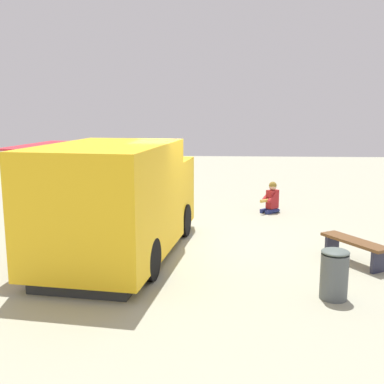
{
  "coord_description": "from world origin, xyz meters",
  "views": [
    {
      "loc": [
        -0.58,
        10.28,
        3.1
      ],
      "look_at": [
        0.14,
        -1.59,
        0.94
      ],
      "focal_mm": 43.21,
      "sensor_mm": 36.0,
      "label": 1
    }
  ],
  "objects_px": {
    "food_truck": "(120,203)",
    "planter_flowering_far": "(149,193)",
    "planter_flowering_near": "(83,190)",
    "person_customer": "(272,200)",
    "trash_bin": "(334,274)",
    "plaza_bench": "(354,246)"
  },
  "relations": [
    {
      "from": "food_truck",
      "to": "planter_flowering_far",
      "type": "distance_m",
      "value": 5.36
    },
    {
      "from": "food_truck",
      "to": "planter_flowering_near",
      "type": "bearing_deg",
      "value": -66.12
    },
    {
      "from": "food_truck",
      "to": "person_customer",
      "type": "relative_size",
      "value": 5.81
    },
    {
      "from": "planter_flowering_near",
      "to": "planter_flowering_far",
      "type": "distance_m",
      "value": 2.29
    },
    {
      "from": "person_customer",
      "to": "planter_flowering_far",
      "type": "relative_size",
      "value": 1.32
    },
    {
      "from": "person_customer",
      "to": "trash_bin",
      "type": "bearing_deg",
      "value": 92.85
    },
    {
      "from": "person_customer",
      "to": "planter_flowering_far",
      "type": "height_order",
      "value": "person_customer"
    },
    {
      "from": "planter_flowering_far",
      "to": "plaza_bench",
      "type": "height_order",
      "value": "planter_flowering_far"
    },
    {
      "from": "food_truck",
      "to": "planter_flowering_far",
      "type": "height_order",
      "value": "food_truck"
    },
    {
      "from": "food_truck",
      "to": "planter_flowering_near",
      "type": "height_order",
      "value": "food_truck"
    },
    {
      "from": "planter_flowering_far",
      "to": "trash_bin",
      "type": "distance_m",
      "value": 8.47
    },
    {
      "from": "person_customer",
      "to": "planter_flowering_far",
      "type": "xyz_separation_m",
      "value": [
        3.89,
        -0.92,
        -0.0
      ]
    },
    {
      "from": "person_customer",
      "to": "planter_flowering_near",
      "type": "height_order",
      "value": "person_customer"
    },
    {
      "from": "plaza_bench",
      "to": "planter_flowering_far",
      "type": "bearing_deg",
      "value": -47.72
    },
    {
      "from": "planter_flowering_near",
      "to": "planter_flowering_far",
      "type": "height_order",
      "value": "planter_flowering_near"
    },
    {
      "from": "person_customer",
      "to": "planter_flowering_near",
      "type": "bearing_deg",
      "value": -11.45
    },
    {
      "from": "trash_bin",
      "to": "planter_flowering_far",
      "type": "bearing_deg",
      "value": -60.22
    },
    {
      "from": "planter_flowering_near",
      "to": "food_truck",
      "type": "bearing_deg",
      "value": 113.88
    },
    {
      "from": "planter_flowering_far",
      "to": "person_customer",
      "type": "bearing_deg",
      "value": 166.69
    },
    {
      "from": "food_truck",
      "to": "planter_flowering_far",
      "type": "relative_size",
      "value": 7.66
    },
    {
      "from": "plaza_bench",
      "to": "trash_bin",
      "type": "height_order",
      "value": "trash_bin"
    },
    {
      "from": "food_truck",
      "to": "planter_flowering_near",
      "type": "xyz_separation_m",
      "value": [
        2.49,
        -5.63,
        -0.76
      ]
    }
  ]
}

